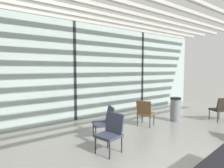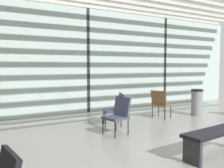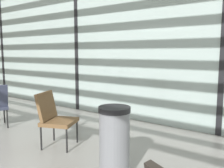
{
  "view_description": "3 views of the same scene",
  "coord_description": "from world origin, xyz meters",
  "px_view_note": "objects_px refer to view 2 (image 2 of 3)",
  "views": [
    {
      "loc": [
        -3.09,
        -1.12,
        1.9
      ],
      "look_at": [
        1.97,
        5.54,
        1.22
      ],
      "focal_mm": 30.33,
      "sensor_mm": 36.0,
      "label": 1
    },
    {
      "loc": [
        -3.56,
        -2.7,
        1.59
      ],
      "look_at": [
        1.35,
        5.87,
        0.9
      ],
      "focal_mm": 39.61,
      "sensor_mm": 36.0,
      "label": 2
    },
    {
      "loc": [
        4.41,
        0.63,
        1.48
      ],
      "look_at": [
        1.86,
        4.15,
        0.92
      ],
      "focal_mm": 38.72,
      "sensor_mm": 36.0,
      "label": 3
    }
  ],
  "objects_px": {
    "parked_airplane": "(25,55)",
    "lounge_chair_2": "(115,107)",
    "trash_bin": "(197,102)",
    "waiting_bench": "(216,136)",
    "lounge_chair_6": "(160,102)",
    "lounge_chair_0": "(118,113)"
  },
  "relations": [
    {
      "from": "parked_airplane",
      "to": "lounge_chair_2",
      "type": "height_order",
      "value": "parked_airplane"
    },
    {
      "from": "parked_airplane",
      "to": "lounge_chair_6",
      "type": "relative_size",
      "value": 12.87
    },
    {
      "from": "parked_airplane",
      "to": "lounge_chair_2",
      "type": "relative_size",
      "value": 12.87
    },
    {
      "from": "waiting_bench",
      "to": "trash_bin",
      "type": "distance_m",
      "value": 3.78
    },
    {
      "from": "lounge_chair_0",
      "to": "lounge_chair_2",
      "type": "relative_size",
      "value": 1.0
    },
    {
      "from": "parked_airplane",
      "to": "lounge_chair_6",
      "type": "bearing_deg",
      "value": -70.12
    },
    {
      "from": "lounge_chair_2",
      "to": "lounge_chair_6",
      "type": "bearing_deg",
      "value": 115.23
    },
    {
      "from": "lounge_chair_2",
      "to": "trash_bin",
      "type": "distance_m",
      "value": 3.01
    },
    {
      "from": "lounge_chair_2",
      "to": "trash_bin",
      "type": "bearing_deg",
      "value": 109.44
    },
    {
      "from": "parked_airplane",
      "to": "trash_bin",
      "type": "bearing_deg",
      "value": -62.13
    },
    {
      "from": "lounge_chair_0",
      "to": "trash_bin",
      "type": "xyz_separation_m",
      "value": [
        3.39,
        0.63,
        -0.06
      ]
    },
    {
      "from": "trash_bin",
      "to": "waiting_bench",
      "type": "bearing_deg",
      "value": -133.86
    },
    {
      "from": "parked_airplane",
      "to": "lounge_chair_2",
      "type": "bearing_deg",
      "value": -82.52
    },
    {
      "from": "lounge_chair_6",
      "to": "trash_bin",
      "type": "distance_m",
      "value": 1.36
    },
    {
      "from": "waiting_bench",
      "to": "trash_bin",
      "type": "xyz_separation_m",
      "value": [
        2.62,
        2.73,
        0.07
      ]
    },
    {
      "from": "lounge_chair_2",
      "to": "waiting_bench",
      "type": "distance_m",
      "value": 2.91
    },
    {
      "from": "lounge_chair_0",
      "to": "trash_bin",
      "type": "relative_size",
      "value": 1.01
    },
    {
      "from": "lounge_chair_2",
      "to": "waiting_bench",
      "type": "bearing_deg",
      "value": 29.94
    },
    {
      "from": "parked_airplane",
      "to": "lounge_chair_6",
      "type": "distance_m",
      "value": 7.9
    },
    {
      "from": "lounge_chair_2",
      "to": "waiting_bench",
      "type": "height_order",
      "value": "lounge_chair_2"
    },
    {
      "from": "parked_airplane",
      "to": "lounge_chair_2",
      "type": "xyz_separation_m",
      "value": [
        0.96,
        -7.35,
        -1.67
      ]
    },
    {
      "from": "trash_bin",
      "to": "lounge_chair_6",
      "type": "bearing_deg",
      "value": 169.96
    }
  ]
}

